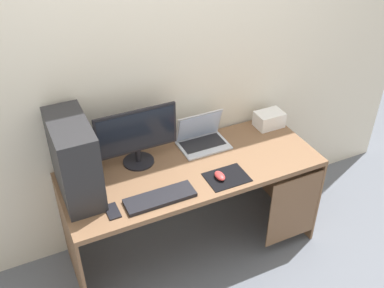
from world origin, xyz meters
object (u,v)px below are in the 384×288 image
Objects in this scene: laptop at (202,138)px; cell_phone at (113,211)px; projector at (269,119)px; keyboard at (160,198)px; mouse_left at (220,176)px; monitor at (137,136)px; pc_tower at (74,159)px.

cell_phone is (-0.76, -0.39, -0.04)m from laptop.
keyboard is at bearing -158.28° from projector.
laptop reaches higher than projector.
projector is at bearing 21.72° from keyboard.
mouse_left is (0.41, 0.02, 0.01)m from keyboard.
keyboard is (-1.02, -0.41, -0.04)m from projector.
projector is (1.01, 0.02, -0.15)m from monitor.
laptop is 0.39m from mouse_left.
mouse_left is at bearing -16.86° from pc_tower.
monitor reaches higher than projector.
projector is at bearing 5.60° from pc_tower.
monitor is 0.43m from keyboard.
mouse_left is (0.81, -0.25, -0.22)m from pc_tower.
monitor is at bearing 51.81° from cell_phone.
pc_tower is 0.37m from cell_phone.
monitor is 5.48× the size of mouse_left.
pc_tower is 0.43m from monitor.
keyboard is at bearing -33.22° from pc_tower.
mouse_left is 0.69m from cell_phone.
projector is (1.42, 0.14, -0.19)m from pc_tower.
pc_tower is 0.93× the size of monitor.
mouse_left is at bearing -99.97° from laptop.
pc_tower is 1.44m from projector.
cell_phone is (-0.69, -0.00, -0.02)m from mouse_left.
projector reaches higher than cell_phone.
pc_tower is 0.91m from laptop.
mouse_left is at bearing -42.82° from monitor.
laptop is (0.88, 0.14, -0.20)m from pc_tower.
mouse_left is at bearing -147.81° from projector.
monitor is at bearing 16.34° from pc_tower.
pc_tower is 0.54m from keyboard.
monitor is at bearing 88.68° from keyboard.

